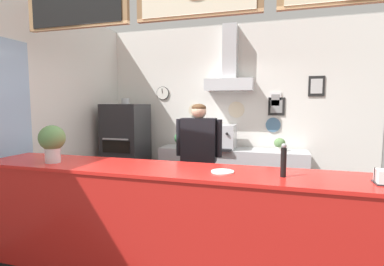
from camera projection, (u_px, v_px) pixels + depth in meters
The scene contains 13 objects.
ground_plane at pixel (199, 264), 3.04m from camera, with size 5.79×5.79×0.00m, color #3F3A38.
back_wall_assembly at pixel (233, 107), 5.05m from camera, with size 4.72×2.64×3.06m.
left_wall_with_window at pixel (14, 116), 3.54m from camera, with size 0.15×4.83×3.06m.
service_counter at pixel (188, 229), 2.60m from camera, with size 4.14×0.64×1.10m.
back_prep_counter at pixel (231, 176), 4.91m from camera, with size 2.44×0.53×0.92m.
pizza_oven at pixel (126, 151), 5.11m from camera, with size 0.66×0.70×1.77m.
shop_worker at pixel (199, 163), 3.83m from camera, with size 0.61×0.25×1.67m.
espresso_machine at pixel (220, 137), 4.87m from camera, with size 0.50×0.53×0.40m.
potted_oregano at pixel (280, 144), 4.66m from camera, with size 0.18×0.18×0.21m.
potted_rosemary at pixel (181, 139), 5.08m from camera, with size 0.24×0.24×0.26m.
condiment_plate at pixel (223, 172), 2.43m from camera, with size 0.19×0.19×0.01m.
pepper_grinder at pixel (284, 160), 2.27m from camera, with size 0.04×0.04×0.27m.
basil_vase at pixel (52, 142), 2.82m from camera, with size 0.25×0.25×0.37m.
Camera 1 is at (0.74, -2.79, 1.67)m, focal length 27.09 mm.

